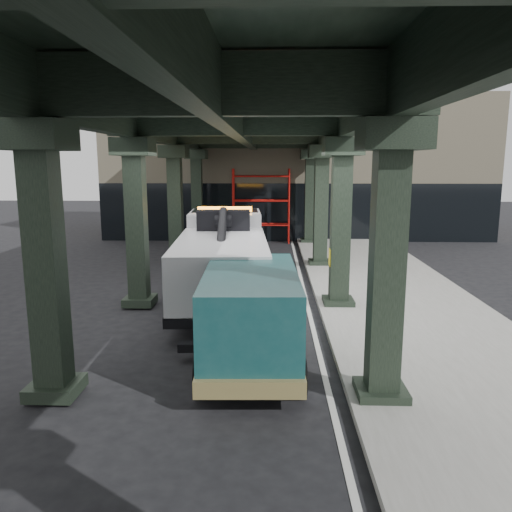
# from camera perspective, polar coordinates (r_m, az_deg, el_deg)

# --- Properties ---
(ground) EXTENTS (90.00, 90.00, 0.00)m
(ground) POSITION_cam_1_polar(r_m,az_deg,el_deg) (13.25, -0.87, -8.31)
(ground) COLOR black
(ground) RESTS_ON ground
(sidewalk) EXTENTS (5.00, 40.00, 0.15)m
(sidewalk) POSITION_cam_1_polar(r_m,az_deg,el_deg) (15.62, 16.31, -5.52)
(sidewalk) COLOR gray
(sidewalk) RESTS_ON ground
(lane_stripe) EXTENTS (0.12, 38.00, 0.01)m
(lane_stripe) POSITION_cam_1_polar(r_m,az_deg,el_deg) (15.18, 5.95, -5.87)
(lane_stripe) COLOR silver
(lane_stripe) RESTS_ON ground
(viaduct) EXTENTS (7.40, 32.00, 6.40)m
(viaduct) POSITION_cam_1_polar(r_m,az_deg,el_deg) (14.61, -2.16, 15.16)
(viaduct) COLOR black
(viaduct) RESTS_ON ground
(building) EXTENTS (22.00, 10.00, 8.00)m
(building) POSITION_cam_1_polar(r_m,az_deg,el_deg) (32.56, 4.39, 10.02)
(building) COLOR #C6B793
(building) RESTS_ON ground
(scaffolding) EXTENTS (3.08, 0.88, 4.00)m
(scaffolding) POSITION_cam_1_polar(r_m,az_deg,el_deg) (27.26, 0.59, 5.98)
(scaffolding) COLOR red
(scaffolding) RESTS_ON ground
(tow_truck) EXTENTS (3.09, 9.07, 2.93)m
(tow_truck) POSITION_cam_1_polar(r_m,az_deg,el_deg) (15.91, -3.73, 0.18)
(tow_truck) COLOR black
(tow_truck) RESTS_ON ground
(towed_van) EXTENTS (2.23, 5.24, 2.10)m
(towed_van) POSITION_cam_1_polar(r_m,az_deg,el_deg) (10.79, -0.57, -6.46)
(towed_van) COLOR #124042
(towed_van) RESTS_ON ground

